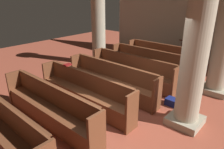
# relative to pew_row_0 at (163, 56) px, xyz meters

# --- Properties ---
(ground_plane) EXTENTS (19.20, 19.20, 0.00)m
(ground_plane) POSITION_rel_pew_row_0_xyz_m (1.12, -4.18, -0.51)
(ground_plane) COLOR #9E4733
(back_wall) EXTENTS (10.00, 0.16, 4.50)m
(back_wall) POSITION_rel_pew_row_0_xyz_m (1.12, 1.90, 1.74)
(back_wall) COLOR beige
(back_wall) RESTS_ON ground
(pew_row_0) EXTENTS (3.27, 0.47, 0.96)m
(pew_row_0) POSITION_rel_pew_row_0_xyz_m (0.00, 0.00, 0.00)
(pew_row_0) COLOR brown
(pew_row_0) RESTS_ON ground
(pew_row_1) EXTENTS (3.27, 0.46, 0.96)m
(pew_row_1) POSITION_rel_pew_row_0_xyz_m (0.00, -1.09, 0.00)
(pew_row_1) COLOR brown
(pew_row_1) RESTS_ON ground
(pew_row_2) EXTENTS (3.27, 0.46, 0.96)m
(pew_row_2) POSITION_rel_pew_row_0_xyz_m (0.00, -2.19, 0.00)
(pew_row_2) COLOR brown
(pew_row_2) RESTS_ON ground
(pew_row_3) EXTENTS (3.27, 0.47, 0.96)m
(pew_row_3) POSITION_rel_pew_row_0_xyz_m (0.00, -3.28, 0.00)
(pew_row_3) COLOR brown
(pew_row_3) RESTS_ON ground
(pew_row_4) EXTENTS (3.27, 0.46, 0.96)m
(pew_row_4) POSITION_rel_pew_row_0_xyz_m (0.00, -4.37, 0.00)
(pew_row_4) COLOR brown
(pew_row_4) RESTS_ON ground
(pew_row_5) EXTENTS (3.27, 0.47, 0.96)m
(pew_row_5) POSITION_rel_pew_row_0_xyz_m (0.00, -5.47, 0.00)
(pew_row_5) COLOR brown
(pew_row_5) RESTS_ON ground
(pew_row_6) EXTENTS (3.27, 0.46, 0.96)m
(pew_row_6) POSITION_rel_pew_row_0_xyz_m (0.00, -6.56, 0.00)
(pew_row_6) COLOR brown
(pew_row_6) RESTS_ON ground
(pillar_far_side) EXTENTS (0.84, 0.84, 3.71)m
(pillar_far_side) POSITION_rel_pew_row_0_xyz_m (-2.37, -1.42, 1.41)
(pillar_far_side) COLOR #9F967E
(pillar_far_side) RESTS_ON ground
(pillar_aisle_rear) EXTENTS (0.82, 0.82, 3.71)m
(pillar_aisle_rear) POSITION_rel_pew_row_0_xyz_m (2.42, -3.31, 1.41)
(pillar_aisle_rear) COLOR #9F967E
(pillar_aisle_rear) RESTS_ON ground
(lectern) EXTENTS (0.48, 0.45, 1.08)m
(lectern) POSITION_rel_pew_row_0_xyz_m (0.45, 1.09, -0.06)
(lectern) COLOR #492215
(lectern) RESTS_ON ground
(hymn_book) EXTENTS (0.15, 0.21, 0.04)m
(hymn_book) POSITION_rel_pew_row_0_xyz_m (-0.92, -4.19, 0.47)
(hymn_book) COLOR maroon
(hymn_book) RESTS_ON pew_row_4
(kneeler_box_navy) EXTENTS (0.41, 0.28, 0.20)m
(kneeler_box_navy) POSITION_rel_pew_row_0_xyz_m (1.81, -2.69, -0.41)
(kneeler_box_navy) COLOR navy
(kneeler_box_navy) RESTS_ON ground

